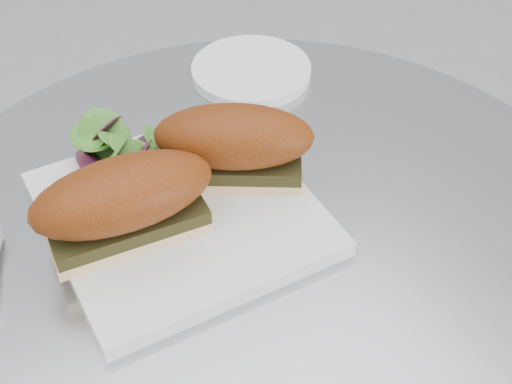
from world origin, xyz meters
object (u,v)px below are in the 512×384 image
Objects in this scene: plate at (181,213)px; sandwich_right at (234,144)px; sandwich_left at (124,201)px; saucer at (251,71)px.

sandwich_right reaches higher than plate.
sandwich_right is at bearing 10.28° from plate.
sandwich_right is at bearing 15.00° from sandwich_left.
sandwich_left and sandwich_right have the same top height.
plate is 1.42× the size of sandwich_left.
sandwich_left is 1.17× the size of saucer.
sandwich_left is (-0.05, -0.01, 0.05)m from plate.
sandwich_right is at bearing -123.20° from saucer.
saucer is at bearing 43.96° from sandwich_left.
saucer is (0.23, 0.19, -0.05)m from sandwich_left.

